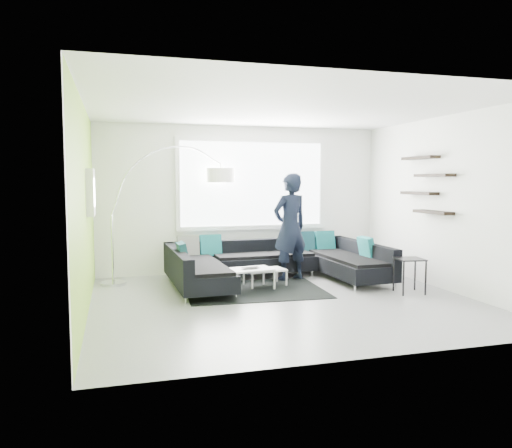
% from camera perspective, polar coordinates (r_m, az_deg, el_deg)
% --- Properties ---
extents(ground, '(5.50, 5.50, 0.00)m').
position_cam_1_polar(ground, '(7.45, 3.19, -8.73)').
color(ground, slate).
rests_on(ground, ground).
extents(room_shell, '(5.54, 5.04, 2.82)m').
position_cam_1_polar(room_shell, '(7.44, 3.02, 5.32)').
color(room_shell, white).
rests_on(room_shell, ground).
extents(sectional_sofa, '(3.61, 2.30, 0.77)m').
position_cam_1_polar(sectional_sofa, '(8.59, 2.29, -4.58)').
color(sectional_sofa, black).
rests_on(sectional_sofa, ground).
extents(rug, '(2.27, 1.70, 0.01)m').
position_cam_1_polar(rug, '(8.07, -0.15, -7.60)').
color(rug, black).
rests_on(rug, ground).
extents(coffee_table, '(1.12, 0.75, 0.34)m').
position_cam_1_polar(coffee_table, '(8.27, 0.05, -6.13)').
color(coffee_table, silver).
rests_on(coffee_table, ground).
extents(arc_lamp, '(2.24, 0.78, 2.38)m').
position_cam_1_polar(arc_lamp, '(8.70, -16.18, 0.99)').
color(arc_lamp, white).
rests_on(arc_lamp, ground).
extents(side_table, '(0.45, 0.45, 0.55)m').
position_cam_1_polar(side_table, '(8.22, 17.13, -5.67)').
color(side_table, black).
rests_on(side_table, ground).
extents(person, '(0.95, 0.85, 1.89)m').
position_cam_1_polar(person, '(8.84, 3.91, -0.34)').
color(person, black).
rests_on(person, ground).
extents(laptop, '(0.38, 0.32, 0.02)m').
position_cam_1_polar(laptop, '(8.05, -0.47, -5.11)').
color(laptop, black).
rests_on(laptop, coffee_table).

